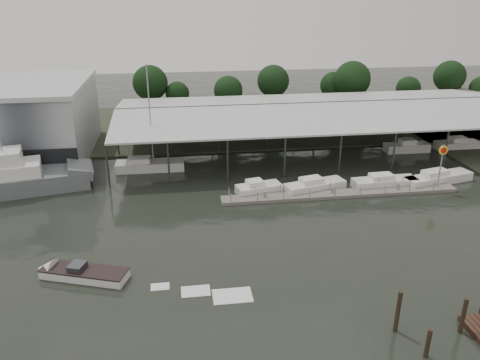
{
  "coord_description": "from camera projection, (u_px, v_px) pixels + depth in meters",
  "views": [
    {
      "loc": [
        -3.55,
        -37.66,
        22.41
      ],
      "look_at": [
        3.19,
        10.32,
        2.5
      ],
      "focal_mm": 35.0,
      "sensor_mm": 36.0,
      "label": 1
    }
  ],
  "objects": [
    {
      "name": "ground",
      "position": [
        222.0,
        248.0,
        43.47
      ],
      "size": [
        200.0,
        200.0,
        0.0
      ],
      "primitive_type": "plane",
      "color": "black",
      "rests_on": "ground"
    },
    {
      "name": "land_strip_far",
      "position": [
        197.0,
        126.0,
        81.9
      ],
      "size": [
        140.0,
        30.0,
        0.3
      ],
      "color": "#383E2E",
      "rests_on": "ground"
    },
    {
      "name": "storage_warehouse",
      "position": [
        0.0,
        121.0,
        65.29
      ],
      "size": [
        24.5,
        20.5,
        10.5
      ],
      "color": "#A2A7AC",
      "rests_on": "ground"
    },
    {
      "name": "covered_boat_shed",
      "position": [
        316.0,
        107.0,
        68.97
      ],
      "size": [
        58.24,
        24.0,
        6.96
      ],
      "color": "silver",
      "rests_on": "ground"
    },
    {
      "name": "floating_dock",
      "position": [
        341.0,
        194.0,
        54.48
      ],
      "size": [
        28.0,
        2.0,
        1.4
      ],
      "color": "slate",
      "rests_on": "ground"
    },
    {
      "name": "shell_fuel_sign",
      "position": [
        442.0,
        159.0,
        54.6
      ],
      "size": [
        1.1,
        0.18,
        5.55
      ],
      "color": "gray",
      "rests_on": "ground"
    },
    {
      "name": "grey_trawler",
      "position": [
        18.0,
        179.0,
        55.15
      ],
      "size": [
        17.44,
        8.51,
        8.84
      ],
      "rotation": [
        0.0,
        0.0,
        0.22
      ],
      "color": "slate",
      "rests_on": "ground"
    },
    {
      "name": "white_sailboat",
      "position": [
        149.0,
        165.0,
        61.98
      ],
      "size": [
        8.91,
        2.7,
        14.11
      ],
      "rotation": [
        0.0,
        0.0,
        -0.01
      ],
      "color": "silver",
      "rests_on": "ground"
    },
    {
      "name": "speedboat_underway",
      "position": [
        77.0,
        273.0,
        39.05
      ],
      "size": [
        18.3,
        7.86,
        2.0
      ],
      "rotation": [
        0.0,
        0.0,
        2.8
      ],
      "color": "silver",
      "rests_on": "ground"
    },
    {
      "name": "moored_cruiser_0",
      "position": [
        258.0,
        188.0,
        54.97
      ],
      "size": [
        5.63,
        3.26,
        1.7
      ],
      "rotation": [
        0.0,
        0.0,
        0.21
      ],
      "color": "silver",
      "rests_on": "ground"
    },
    {
      "name": "moored_cruiser_1",
      "position": [
        314.0,
        186.0,
        55.71
      ],
      "size": [
        7.79,
        4.0,
        1.7
      ],
      "rotation": [
        0.0,
        0.0,
        0.25
      ],
      "color": "silver",
      "rests_on": "ground"
    },
    {
      "name": "moored_cruiser_2",
      "position": [
        384.0,
        182.0,
        56.75
      ],
      "size": [
        7.98,
        2.5,
        1.7
      ],
      "rotation": [
        0.0,
        0.0,
        0.04
      ],
      "color": "silver",
      "rests_on": "ground"
    },
    {
      "name": "moored_cruiser_3",
      "position": [
        438.0,
        178.0,
        57.96
      ],
      "size": [
        9.52,
        4.37,
        1.7
      ],
      "rotation": [
        0.0,
        0.0,
        0.24
      ],
      "color": "silver",
      "rests_on": "ground"
    },
    {
      "name": "mooring_pilings",
      "position": [
        458.0,
        337.0,
        30.87
      ],
      "size": [
        7.53,
        7.79,
        3.89
      ],
      "color": "#2E2517",
      "rests_on": "ground"
    },
    {
      "name": "horizon_tree_line",
      "position": [
        313.0,
        83.0,
        88.32
      ],
      "size": [
        69.14,
        10.2,
        10.08
      ],
      "color": "#312116",
      "rests_on": "ground"
    }
  ]
}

